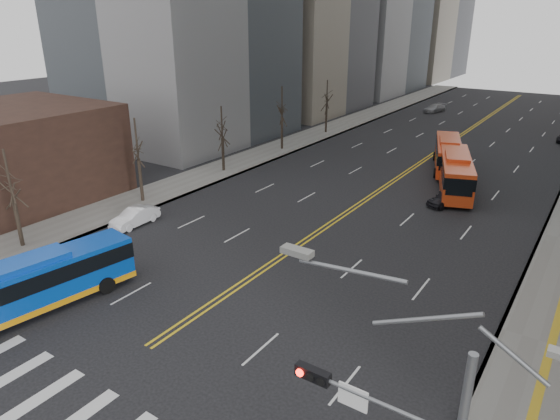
% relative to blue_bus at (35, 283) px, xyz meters
% --- Properties ---
extents(ground, '(220.00, 220.00, 0.00)m').
position_rel_blue_bus_xyz_m(ground, '(7.57, -4.00, -1.68)').
color(ground, black).
extents(sidewalk_left, '(5.00, 130.00, 0.15)m').
position_rel_blue_bus_xyz_m(sidewalk_left, '(-8.93, 41.00, -1.60)').
color(sidewalk_left, slate).
rests_on(sidewalk_left, ground).
extents(crosswalk, '(26.70, 4.00, 0.01)m').
position_rel_blue_bus_xyz_m(crosswalk, '(7.57, -4.00, -1.67)').
color(crosswalk, silver).
rests_on(crosswalk, ground).
extents(centerline, '(0.55, 100.00, 0.01)m').
position_rel_blue_bus_xyz_m(centerline, '(7.57, 51.00, -1.67)').
color(centerline, gold).
rests_on(centerline, ground).
extents(street_trees, '(35.20, 47.20, 7.60)m').
position_rel_blue_bus_xyz_m(street_trees, '(0.39, 30.55, 3.20)').
color(street_trees, black).
rests_on(street_trees, ground).
extents(blue_bus, '(4.00, 11.11, 3.20)m').
position_rel_blue_bus_xyz_m(blue_bus, '(0.00, 0.00, 0.00)').
color(blue_bus, '#0C45BD').
rests_on(blue_bus, ground).
extents(red_bus_near, '(5.96, 11.23, 3.49)m').
position_rel_blue_bus_xyz_m(red_bus_near, '(13.28, 33.13, 0.27)').
color(red_bus_near, red).
rests_on(red_bus_near, ground).
extents(red_bus_far, '(5.52, 10.61, 3.31)m').
position_rel_blue_bus_xyz_m(red_bus_far, '(10.70, 39.66, 0.17)').
color(red_bus_far, red).
rests_on(red_bus_far, ground).
extents(car_white, '(1.52, 4.15, 1.36)m').
position_rel_blue_bus_xyz_m(car_white, '(-4.93, 11.12, -1.00)').
color(car_white, white).
rests_on(car_white, ground).
extents(car_dark_mid, '(2.89, 3.98, 1.26)m').
position_rel_blue_bus_xyz_m(car_dark_mid, '(13.87, 28.84, -1.05)').
color(car_dark_mid, black).
rests_on(car_dark_mid, ground).
extents(car_silver, '(3.07, 4.88, 1.32)m').
position_rel_blue_bus_xyz_m(car_silver, '(-0.95, 72.27, -1.02)').
color(car_silver, '#A3A3A8').
rests_on(car_silver, ground).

